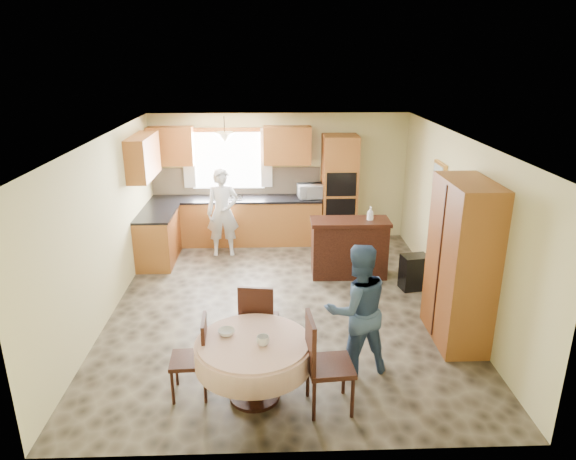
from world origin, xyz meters
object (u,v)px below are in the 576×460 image
Objects in this scene: oven_tower at (339,190)px; chair_left at (196,353)px; chair_back at (258,318)px; person_dining at (357,309)px; chair_right at (322,359)px; person_sink at (223,213)px; sideboard at (349,250)px; dining_table at (254,354)px; cupboard at (461,263)px.

chair_left is at bearing -114.40° from oven_tower.
person_dining reaches higher than chair_back.
person_dining reaches higher than chair_left.
chair_right is 4.66m from person_sink.
chair_right is at bearing -102.59° from sideboard.
chair_back is 3.57m from person_sink.
chair_left reaches higher than dining_table.
person_dining is (1.85, -3.77, -0.02)m from person_sink.
dining_table is at bearing 70.14° from chair_right.
person_dining is at bearing 22.57° from dining_table.
oven_tower is at bearing 106.13° from cupboard.
cupboard is at bearing -73.87° from oven_tower.
person_sink is at bearing -69.79° from chair_back.
oven_tower is 1.69× the size of dining_table.
chair_back reaches higher than dining_table.
sideboard is at bearing -30.21° from person_sink.
chair_right reaches higher than chair_left.
chair_left is at bearing -94.13° from person_sink.
cupboard is at bearing -59.60° from chair_right.
person_dining reaches higher than chair_right.
cupboard is at bearing 105.30° from chair_left.
sideboard is at bearing -110.27° from person_dining.
chair_back is at bearing -110.14° from oven_tower.
dining_table is 0.74m from chair_right.
person_sink is (-0.70, 3.49, 0.25)m from chair_back.
dining_table is at bearing 78.42° from chair_left.
oven_tower is at bearing 89.69° from sideboard.
chair_right is at bearing 134.48° from chair_back.
person_sink is (-0.68, 4.26, 0.26)m from dining_table.
oven_tower is 3.85m from cupboard.
sideboard is 1.20× the size of chair_right.
chair_left is (-3.23, -1.06, -0.56)m from cupboard.
sideboard is at bearing -90.81° from oven_tower.
sideboard is (-0.02, -1.64, -0.60)m from oven_tower.
dining_table is 0.77m from chair_back.
chair_left is at bearing 72.96° from chair_right.
oven_tower is at bearing -108.03° from person_dining.
sideboard is 1.41× the size of chair_left.
chair_right is (0.71, -0.19, 0.04)m from dining_table.
chair_right is 0.85m from person_dining.
person_sink reaches higher than chair_left.
dining_table is 4.32m from person_sink.
dining_table is 0.77× the size of person_sink.
oven_tower is at bearing 72.55° from dining_table.
chair_left is 1.38m from chair_right.
cupboard is at bearing -48.19° from person_sink.
oven_tower reaches higher than chair_left.
person_dining is (-0.35, -4.37, -0.26)m from oven_tower.
person_sink reaches higher than chair_back.
cupboard reaches higher than chair_back.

